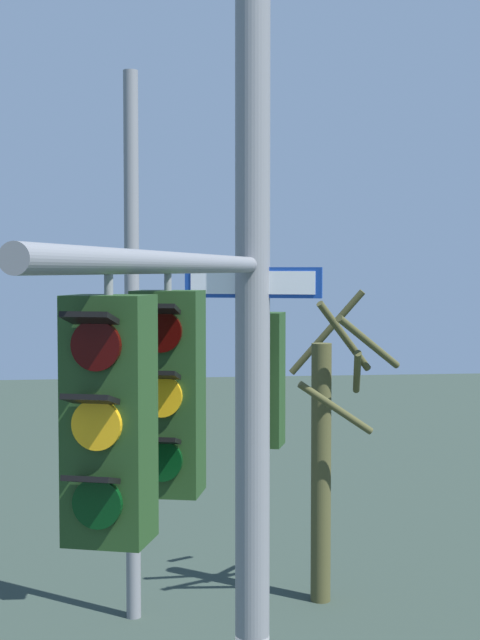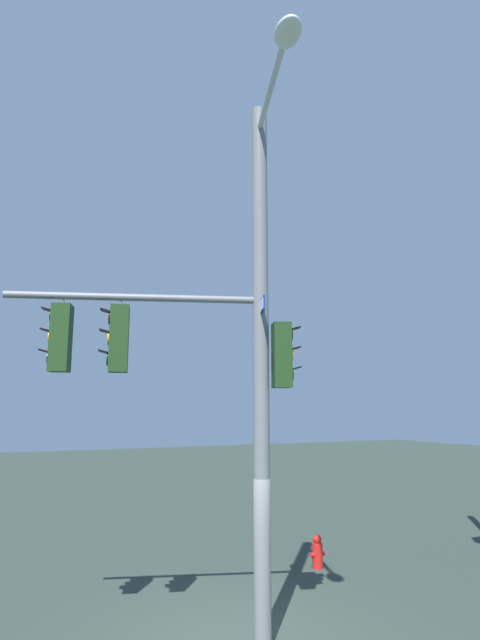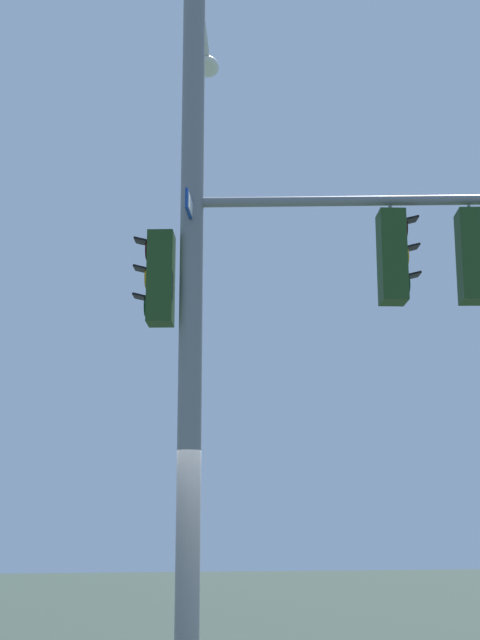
% 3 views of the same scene
% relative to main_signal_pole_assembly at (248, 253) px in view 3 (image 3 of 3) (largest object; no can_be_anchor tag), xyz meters
% --- Properties ---
extents(main_signal_pole_assembly, '(4.69, 4.17, 9.03)m').
position_rel_main_signal_pole_assembly_xyz_m(main_signal_pole_assembly, '(0.00, 0.00, 0.00)').
color(main_signal_pole_assembly, slate).
rests_on(main_signal_pole_assembly, ground).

